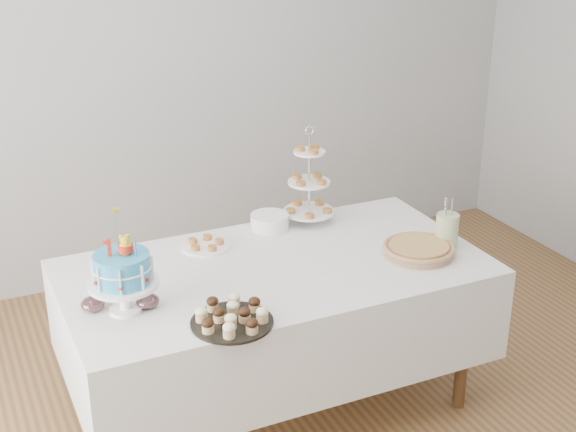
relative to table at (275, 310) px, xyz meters
name	(u,v)px	position (x,y,z in m)	size (l,w,h in m)	color
walls	(305,165)	(0.00, -0.30, 0.81)	(5.04, 4.04, 2.70)	#ADAFB3
table	(275,310)	(0.00, 0.00, 0.00)	(1.92, 1.02, 0.77)	silver
birthday_cake	(124,285)	(-0.72, -0.13, 0.35)	(0.29, 0.29, 0.44)	white
cupcake_tray	(232,315)	(-0.36, -0.40, 0.26)	(0.33, 0.33, 0.08)	black
pie	(419,249)	(0.66, -0.18, 0.26)	(0.34, 0.34, 0.05)	#A47A59
tiered_stand	(309,183)	(0.37, 0.40, 0.44)	(0.26, 0.26, 0.51)	silver
plate_stack	(270,222)	(0.15, 0.40, 0.27)	(0.19, 0.19, 0.08)	white
pastry_plate	(206,245)	(-0.22, 0.32, 0.24)	(0.23, 0.23, 0.03)	white
jam_bowl_a	(93,304)	(-0.84, -0.06, 0.25)	(0.10, 0.10, 0.06)	silver
jam_bowl_b	(148,301)	(-0.63, -0.13, 0.25)	(0.10, 0.10, 0.06)	silver
utensil_pitcher	(447,229)	(0.84, -0.14, 0.31)	(0.12, 0.11, 0.24)	beige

